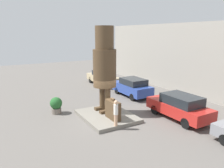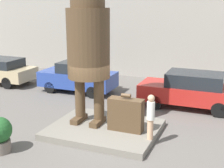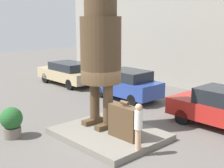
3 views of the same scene
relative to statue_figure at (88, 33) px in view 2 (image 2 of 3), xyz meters
The scene contains 8 objects.
ground_plane 3.69m from the statue_figure, 17.62° to the right, with size 60.00×60.00×0.00m, color #605B56.
pedestal 3.57m from the statue_figure, 17.62° to the right, with size 3.91×3.16×0.23m.
building_backdrop 9.06m from the statue_figure, 85.51° to the left, with size 28.00×0.60×6.46m.
statue_figure is the anchor object (origin of this frame).
giant_suitcase 3.20m from the statue_figure, ahead, with size 1.25×0.45×1.37m.
tourist 3.66m from the statue_figure, 14.15° to the right, with size 0.26×0.26×1.55m.
parked_car_blue 5.76m from the statue_figure, 122.84° to the left, with size 4.02×1.80×1.63m.
parked_car_red 5.70m from the statue_figure, 49.93° to the left, with size 4.45×1.81×1.65m.
Camera 2 is at (4.33, -9.87, 4.70)m, focal length 50.00 mm.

